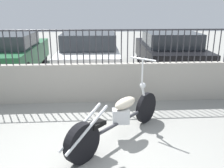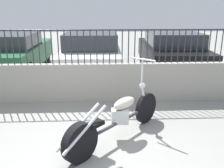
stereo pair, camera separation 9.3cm
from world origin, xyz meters
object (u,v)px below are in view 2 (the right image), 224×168
at_px(car_white, 92,52).
at_px(car_black, 171,51).
at_px(car_green, 14,53).
at_px(motorcycle_dark_grey, 113,121).

relative_size(car_white, car_black, 1.07).
bearing_deg(car_black, car_green, 93.62).
distance_m(motorcycle_dark_grey, car_white, 4.64).
relative_size(car_green, car_white, 0.94).
bearing_deg(car_black, car_white, 96.90).
distance_m(car_green, car_white, 2.60).
height_order(car_white, car_black, car_white).
distance_m(car_green, car_black, 5.34).
xyz_separation_m(car_white, car_black, (2.74, 0.20, -0.01)).
bearing_deg(car_green, motorcycle_dark_grey, -147.24).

